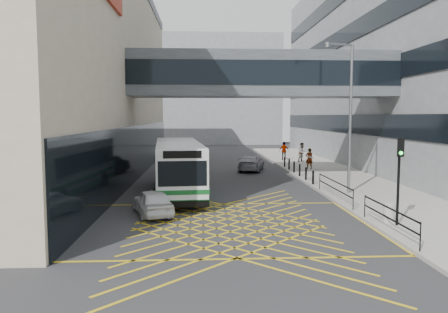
{
  "coord_description": "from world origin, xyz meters",
  "views": [
    {
      "loc": [
        -1.15,
        -18.42,
        4.69
      ],
      "look_at": [
        0.0,
        4.0,
        2.6
      ],
      "focal_mm": 35.0,
      "sensor_mm": 36.0,
      "label": 1
    }
  ],
  "objects": [
    {
      "name": "building_far",
      "position": [
        -2.0,
        60.0,
        9.0
      ],
      "size": [
        28.0,
        16.0,
        18.0
      ],
      "primitive_type": "cube",
      "color": "gray",
      "rests_on": "ground"
    },
    {
      "name": "ground",
      "position": [
        0.0,
        0.0,
        0.0
      ],
      "size": [
        120.0,
        120.0,
        0.0
      ],
      "primitive_type": "plane",
      "color": "#333335"
    },
    {
      "name": "pedestrian_a",
      "position": [
        8.04,
        18.3,
        1.04
      ],
      "size": [
        0.74,
        0.56,
        1.77
      ],
      "primitive_type": "imported",
      "rotation": [
        0.0,
        0.0,
        3.23
      ],
      "color": "gray",
      "rests_on": "pavement"
    },
    {
      "name": "kerb_railings",
      "position": [
        6.15,
        1.78,
        0.88
      ],
      "size": [
        0.05,
        12.54,
        1.0
      ],
      "color": "black",
      "rests_on": "pavement"
    },
    {
      "name": "car_dark",
      "position": [
        -3.11,
        16.97,
        0.77
      ],
      "size": [
        3.26,
        5.28,
        1.54
      ],
      "primitive_type": "imported",
      "rotation": [
        0.0,
        0.0,
        3.43
      ],
      "color": "black",
      "rests_on": "ground"
    },
    {
      "name": "car_white",
      "position": [
        -3.5,
        2.15,
        0.63
      ],
      "size": [
        2.78,
        4.27,
        1.26
      ],
      "primitive_type": "imported",
      "rotation": [
        0.0,
        0.0,
        3.46
      ],
      "color": "white",
      "rests_on": "ground"
    },
    {
      "name": "box_junction",
      "position": [
        0.0,
        0.0,
        0.0
      ],
      "size": [
        12.0,
        9.0,
        0.01
      ],
      "color": "gold",
      "rests_on": "ground"
    },
    {
      "name": "bollards",
      "position": [
        6.25,
        15.0,
        0.61
      ],
      "size": [
        0.14,
        10.14,
        0.9
      ],
      "color": "black",
      "rests_on": "pavement"
    },
    {
      "name": "street_lamp",
      "position": [
        7.32,
        6.58,
        5.07
      ],
      "size": [
        1.92,
        0.87,
        8.62
      ],
      "rotation": [
        0.0,
        0.0,
        0.34
      ],
      "color": "slate",
      "rests_on": "pavement"
    },
    {
      "name": "car_silver",
      "position": [
        3.08,
        18.62,
        0.7
      ],
      "size": [
        2.96,
        4.85,
        1.41
      ],
      "primitive_type": "imported",
      "rotation": [
        0.0,
        0.0,
        2.89
      ],
      "color": "gray",
      "rests_on": "ground"
    },
    {
      "name": "skybridge",
      "position": [
        3.0,
        12.0,
        7.5
      ],
      "size": [
        20.0,
        4.1,
        3.0
      ],
      "color": "#464B50",
      "rests_on": "ground"
    },
    {
      "name": "litter_bin",
      "position": [
        6.85,
        -0.44,
        0.57
      ],
      "size": [
        0.48,
        0.48,
        0.82
      ],
      "primitive_type": "cylinder",
      "color": "#ADA89E",
      "rests_on": "pavement"
    },
    {
      "name": "traffic_light",
      "position": [
        6.94,
        -1.09,
        2.54
      ],
      "size": [
        0.28,
        0.44,
        3.65
      ],
      "rotation": [
        0.0,
        0.0,
        -0.23
      ],
      "color": "black",
      "rests_on": "pavement"
    },
    {
      "name": "pedestrian_c",
      "position": [
        7.39,
        26.26,
        1.08
      ],
      "size": [
        1.1,
        0.54,
        1.84
      ],
      "primitive_type": "imported",
      "rotation": [
        0.0,
        0.0,
        3.16
      ],
      "color": "gray",
      "rests_on": "pavement"
    },
    {
      "name": "bus",
      "position": [
        -2.58,
        7.78,
        1.68
      ],
      "size": [
        3.59,
        11.38,
        3.14
      ],
      "rotation": [
        0.0,
        0.0,
        0.09
      ],
      "color": "silver",
      "rests_on": "ground"
    },
    {
      "name": "pavement",
      "position": [
        9.0,
        15.0,
        0.08
      ],
      "size": [
        6.0,
        54.0,
        0.16
      ],
      "primitive_type": "cube",
      "color": "#A49F96",
      "rests_on": "ground"
    },
    {
      "name": "pedestrian_b",
      "position": [
        8.8,
        24.19,
        1.1
      ],
      "size": [
        1.07,
        0.95,
        1.89
      ],
      "primitive_type": "imported",
      "rotation": [
        0.0,
        0.0,
        0.57
      ],
      "color": "gray",
      "rests_on": "pavement"
    }
  ]
}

